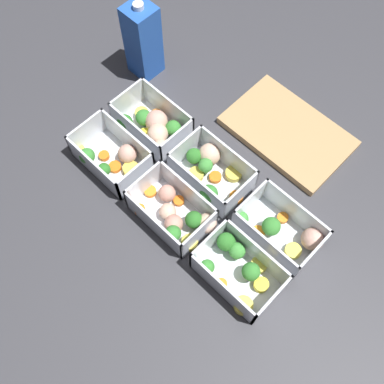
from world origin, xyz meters
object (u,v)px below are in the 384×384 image
Objects in this scene: container_far_right at (283,231)px; container_far_center at (210,170)px; container_near_right at (238,268)px; juice_carton at (143,41)px; container_near_center at (177,215)px; container_far_left at (153,126)px; container_near_left at (112,158)px.

container_far_center is at bearing -179.86° from container_far_right.
container_near_right and container_far_center have the same top height.
container_far_center is at bearing -19.00° from juice_carton.
container_near_right is (0.17, 0.00, 0.00)m from container_near_center.
container_far_left is 0.95× the size of container_far_center.
container_near_right is 0.12m from container_far_right.
container_near_center is at bearing -34.13° from juice_carton.
juice_carton is (-0.35, 0.23, 0.07)m from container_near_center.
container_near_left is 0.40m from container_far_right.
container_far_center is 0.99× the size of container_far_right.
container_near_right is 0.95× the size of container_far_center.
container_near_center and container_far_right have the same top height.
container_near_center is at bearing -145.34° from container_far_right.
container_near_left and container_near_right have the same top height.
juice_carton is at bearing 142.00° from container_far_left.
juice_carton reaches higher than container_near_center.
container_near_left is 1.05× the size of container_near_right.
container_near_center is (0.20, 0.00, 0.00)m from container_near_left.
container_far_right is at bearing 0.14° from container_far_center.
juice_carton reaches higher than container_far_left.
container_far_left is (-0.36, 0.11, 0.00)m from container_near_right.
container_far_left is at bearing -38.00° from juice_carton.
container_far_left is at bearing 88.57° from container_near_left.
container_near_right and container_far_left have the same top height.
container_far_left and container_far_right have the same top height.
container_near_left is 1.00× the size of container_far_center.
container_near_right is 0.22m from container_far_center.
container_near_left is 0.20m from container_near_center.
container_far_center is 0.35m from juice_carton.
container_near_center is 1.08× the size of container_far_center.
juice_carton is at bearing 121.88° from container_near_left.
juice_carton is at bearing 161.00° from container_far_center.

